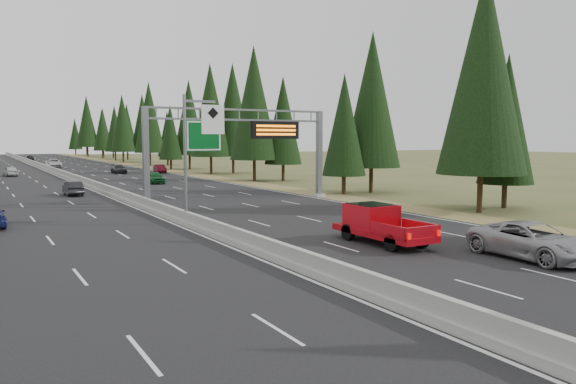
# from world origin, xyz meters

# --- Properties ---
(ground) EXTENTS (400.00, 400.00, 0.00)m
(ground) POSITION_xyz_m (0.00, 0.00, 0.00)
(ground) COLOR #444E24
(ground) RESTS_ON ground
(road) EXTENTS (32.00, 260.00, 0.08)m
(road) POSITION_xyz_m (0.00, 80.00, 0.04)
(road) COLOR black
(road) RESTS_ON ground
(shoulder_right) EXTENTS (3.60, 260.00, 0.06)m
(shoulder_right) POSITION_xyz_m (17.80, 80.00, 0.03)
(shoulder_right) COLOR olive
(shoulder_right) RESTS_ON ground
(median_barrier) EXTENTS (0.70, 260.00, 0.85)m
(median_barrier) POSITION_xyz_m (0.00, 80.00, 0.41)
(median_barrier) COLOR gray
(median_barrier) RESTS_ON road
(sign_gantry) EXTENTS (16.75, 0.98, 7.80)m
(sign_gantry) POSITION_xyz_m (8.92, 34.88, 5.27)
(sign_gantry) COLOR slate
(sign_gantry) RESTS_ON road
(hov_sign_pole) EXTENTS (2.80, 0.50, 8.00)m
(hov_sign_pole) POSITION_xyz_m (0.58, 24.97, 4.72)
(hov_sign_pole) COLOR slate
(hov_sign_pole) RESTS_ON road
(tree_row_right) EXTENTS (11.42, 242.07, 18.50)m
(tree_row_right) POSITION_xyz_m (21.98, 78.90, 8.91)
(tree_row_right) COLOR black
(tree_row_right) RESTS_ON ground
(silver_minivan) EXTENTS (2.82, 5.87, 1.61)m
(silver_minivan) POSITION_xyz_m (10.03, 8.00, 0.89)
(silver_minivan) COLOR #98979C
(silver_minivan) RESTS_ON road
(red_pickup) EXTENTS (2.13, 5.97, 1.95)m
(red_pickup) POSITION_xyz_m (6.55, 14.56, 1.16)
(red_pickup) COLOR black
(red_pickup) RESTS_ON road
(car_ahead_green) EXTENTS (1.87, 4.25, 1.42)m
(car_ahead_green) POSITION_xyz_m (7.74, 58.01, 0.79)
(car_ahead_green) COLOR #114C20
(car_ahead_green) RESTS_ON road
(car_ahead_dkred) EXTENTS (1.73, 4.07, 1.31)m
(car_ahead_dkred) POSITION_xyz_m (14.50, 78.34, 0.73)
(car_ahead_dkred) COLOR #510B16
(car_ahead_dkred) RESTS_ON road
(car_ahead_dkgrey) EXTENTS (2.08, 4.68, 1.33)m
(car_ahead_dkgrey) POSITION_xyz_m (8.51, 79.87, 0.75)
(car_ahead_dkgrey) COLOR black
(car_ahead_dkgrey) RESTS_ON road
(car_ahead_white) EXTENTS (2.94, 5.92, 1.61)m
(car_ahead_white) POSITION_xyz_m (2.10, 103.66, 0.89)
(car_ahead_white) COLOR silver
(car_ahead_white) RESTS_ON road
(car_ahead_far) EXTENTS (1.68, 4.12, 1.40)m
(car_ahead_far) POSITION_xyz_m (1.50, 142.23, 0.78)
(car_ahead_far) COLOR black
(car_ahead_far) RESTS_ON road
(car_onc_near) EXTENTS (1.41, 4.03, 1.33)m
(car_onc_near) POSITION_xyz_m (-3.09, 47.85, 0.74)
(car_onc_near) COLOR black
(car_onc_near) RESTS_ON road
(car_onc_white) EXTENTS (2.07, 4.26, 1.40)m
(car_onc_white) POSITION_xyz_m (-6.40, 81.24, 0.78)
(car_onc_white) COLOR #BEBEBE
(car_onc_white) RESTS_ON road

